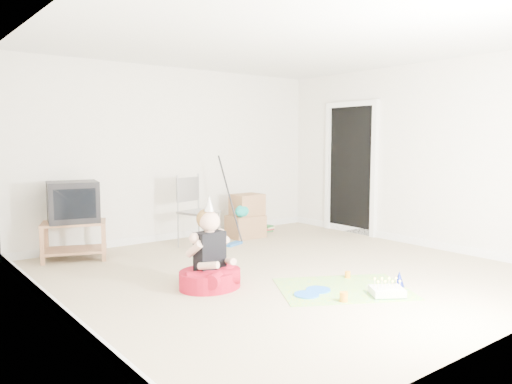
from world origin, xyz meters
TOP-DOWN VIEW (x-y plane):
  - ground at (0.00, 0.00)m, footprint 5.00×5.00m
  - doorway_recess at (2.48, 1.20)m, footprint 0.02×0.90m
  - tv_stand at (-1.72, 2.08)m, footprint 0.90×0.73m
  - crt_tv at (-1.72, 2.08)m, footprint 0.69×0.61m
  - folding_chair at (-0.08, 1.76)m, footprint 0.57×0.55m
  - cardboard_boxes at (0.87, 1.91)m, footprint 0.56×0.43m
  - floor_mop at (0.38, 1.55)m, footprint 0.34×0.41m
  - book_pile at (1.45, 2.14)m, footprint 0.20×0.25m
  - seated_woman at (-1.02, -0.01)m, footprint 0.71×0.71m
  - party_mat at (0.04, -0.88)m, footprint 1.60×1.46m
  - birthday_cake at (0.19, -1.31)m, footprint 0.39×0.37m
  - blue_plate_near at (-0.22, -0.78)m, footprint 0.32×0.32m
  - blue_plate_far at (-0.42, -0.82)m, footprint 0.29×0.29m
  - orange_cup_near at (0.37, -0.64)m, footprint 0.07×0.07m
  - orange_cup_far at (-0.27, -1.17)m, footprint 0.11×0.11m
  - blue_party_hat at (0.54, -1.20)m, footprint 0.12×0.12m

SIDE VIEW (x-z plane):
  - ground at x=0.00m, z-range 0.00..0.00m
  - party_mat at x=0.04m, z-range 0.00..0.01m
  - blue_plate_far at x=-0.42m, z-range 0.01..0.02m
  - blue_plate_near at x=-0.22m, z-range 0.01..0.02m
  - orange_cup_near at x=0.37m, z-range 0.01..0.08m
  - birthday_cake at x=0.19m, z-range -0.03..0.12m
  - book_pile at x=1.45m, z-range 0.00..0.10m
  - orange_cup_far at x=-0.27m, z-range 0.01..0.10m
  - blue_party_hat at x=0.54m, z-range 0.01..0.17m
  - seated_woman at x=-1.02m, z-range -0.27..0.69m
  - floor_mop at x=0.38m, z-range -0.39..0.90m
  - tv_stand at x=-1.72m, z-range 0.04..0.53m
  - cardboard_boxes at x=0.87m, z-range -0.01..0.66m
  - folding_chair at x=-0.08m, z-range -0.01..1.01m
  - crt_tv at x=-1.72m, z-range 0.48..1.00m
  - doorway_recess at x=2.48m, z-range 0.00..2.05m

